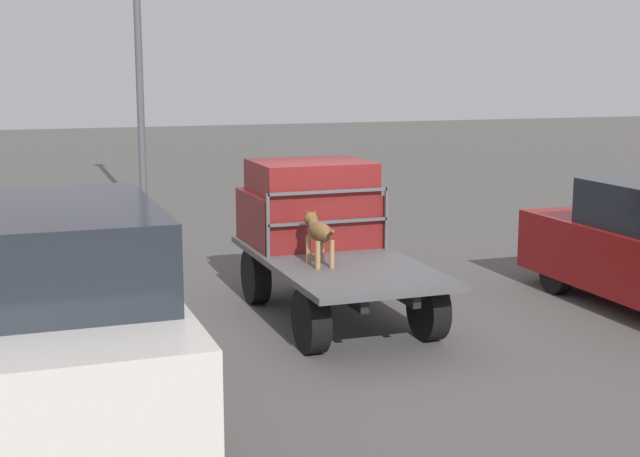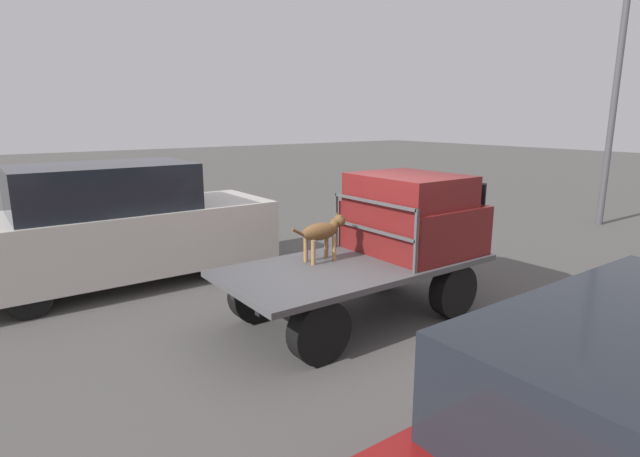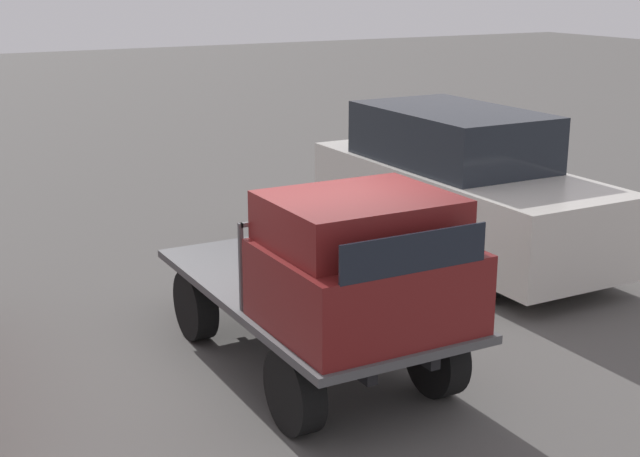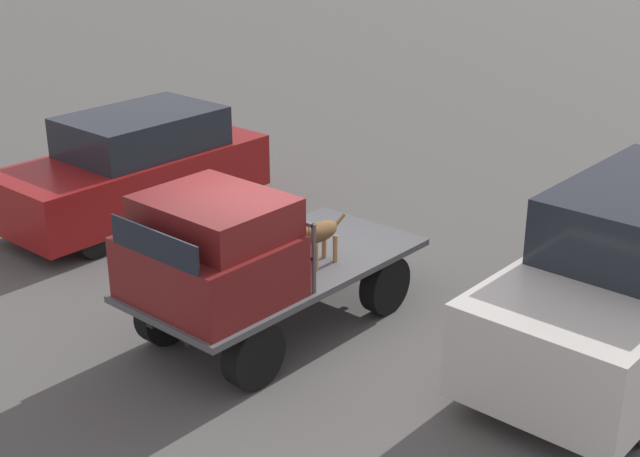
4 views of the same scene
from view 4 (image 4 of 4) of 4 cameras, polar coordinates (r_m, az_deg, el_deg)
name	(u,v)px [view 4 (image 4 of 4)]	position (r m, az deg, el deg)	size (l,w,h in m)	color
ground_plane	(279,326)	(11.25, -2.61, -6.24)	(80.00, 80.00, 0.00)	#514F4C
flatbed_truck	(279,283)	(10.99, -2.67, -3.51)	(3.82, 1.82, 0.83)	black
truck_cab	(211,251)	(9.99, -7.00, -1.41)	(1.51, 1.70, 1.16)	maroon
truck_headboard	(261,230)	(10.48, -3.80, -0.09)	(0.04, 1.70, 0.84)	#4C4C4F
dog	(317,234)	(10.71, -0.20, -0.34)	(0.92, 0.24, 0.66)	#9E7547
parked_sedan	(136,168)	(14.64, -11.68, 3.82)	(4.39, 1.81, 1.75)	black
parked_pickup_far	(638,276)	(10.84, 19.71, -2.86)	(5.02, 1.89, 2.06)	black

